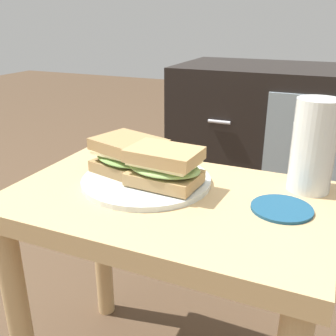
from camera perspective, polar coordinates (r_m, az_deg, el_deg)
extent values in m
cube|color=tan|center=(0.69, -0.18, -5.20)|extent=(0.56, 0.36, 0.04)
cylinder|color=tan|center=(0.84, -21.10, -20.09)|extent=(0.04, 0.04, 0.43)
cylinder|color=tan|center=(1.02, -9.72, -10.87)|extent=(0.04, 0.04, 0.43)
cylinder|color=tan|center=(0.89, 19.26, -17.23)|extent=(0.04, 0.04, 0.43)
cube|color=black|center=(1.59, 18.95, 3.35)|extent=(0.96, 0.44, 0.58)
cube|color=#8C9EA8|center=(1.36, 23.03, 0.42)|extent=(0.44, 0.01, 0.44)
cylinder|color=silver|center=(1.38, 7.56, 6.76)|extent=(0.08, 0.01, 0.01)
cylinder|color=silver|center=(1.45, 7.14, -1.70)|extent=(0.08, 0.01, 0.01)
cylinder|color=silver|center=(0.73, -3.19, -1.81)|extent=(0.24, 0.24, 0.01)
cube|color=#9E7A4C|center=(0.75, -5.68, 0.26)|extent=(0.15, 0.12, 0.02)
ellipsoid|color=#729E4C|center=(0.75, -5.73, 1.62)|extent=(0.16, 0.13, 0.02)
cube|color=beige|center=(0.74, -5.76, 2.42)|extent=(0.13, 0.11, 0.01)
cube|color=#9E7A4C|center=(0.74, -5.80, 3.45)|extent=(0.15, 0.13, 0.02)
cube|color=tan|center=(0.69, -0.54, -1.43)|extent=(0.13, 0.09, 0.02)
ellipsoid|color=#8CB260|center=(0.68, -0.54, 0.04)|extent=(0.14, 0.10, 0.02)
cube|color=beige|center=(0.68, -0.55, 0.91)|extent=(0.12, 0.09, 0.01)
cube|color=tan|center=(0.67, -0.55, 2.03)|extent=(0.13, 0.09, 0.02)
cylinder|color=silver|center=(0.72, 20.65, 3.06)|extent=(0.07, 0.07, 0.16)
cylinder|color=#B26014|center=(0.72, 20.49, 1.91)|extent=(0.07, 0.07, 0.13)
cylinder|color=white|center=(0.70, 21.22, 7.22)|extent=(0.07, 0.07, 0.01)
cylinder|color=navy|center=(0.65, 16.43, -5.76)|extent=(0.10, 0.10, 0.01)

